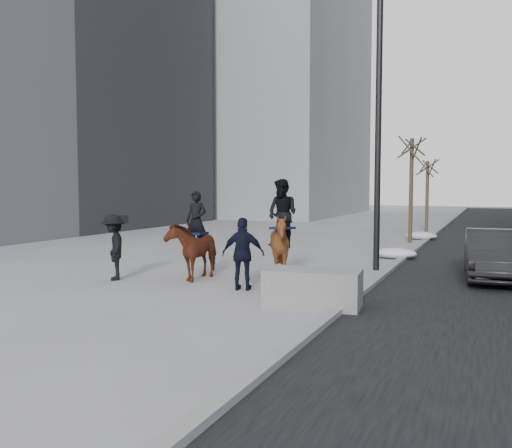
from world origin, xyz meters
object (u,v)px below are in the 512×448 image
at_px(planter, 313,288).
at_px(car_near, 494,255).
at_px(mounted_left, 194,246).
at_px(mounted_right, 281,240).

relative_size(planter, car_near, 0.48).
distance_m(car_near, mounted_left, 8.07).
relative_size(planter, mounted_right, 0.73).
height_order(car_near, mounted_left, mounted_left).
relative_size(planter, mounted_left, 0.82).
distance_m(car_near, mounted_right, 5.75).
xyz_separation_m(planter, mounted_right, (-1.77, 2.74, 0.69)).
bearing_deg(planter, mounted_right, 122.85).
xyz_separation_m(planter, mounted_left, (-4.01, 2.03, 0.49)).
bearing_deg(mounted_right, mounted_left, -162.43).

